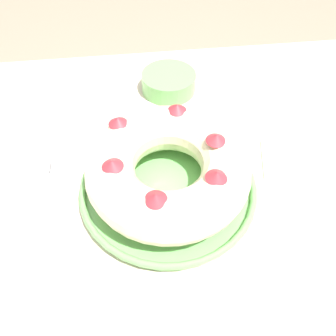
{
  "coord_description": "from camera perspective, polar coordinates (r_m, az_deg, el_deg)",
  "views": [
    {
      "loc": [
        -0.06,
        -0.36,
        1.26
      ],
      "look_at": [
        -0.01,
        -0.01,
        0.82
      ],
      "focal_mm": 35.0,
      "sensor_mm": 36.0,
      "label": 1
    }
  ],
  "objects": [
    {
      "name": "fork",
      "position": [
        0.66,
        -21.15,
        -2.83
      ],
      "size": [
        0.02,
        0.19,
        0.01
      ],
      "rotation": [
        0.0,
        0.0,
        0.09
      ],
      "color": "white",
      "rests_on": "dining_table"
    },
    {
      "name": "serving_knife",
      "position": [
        0.65,
        -23.76,
        -5.06
      ],
      "size": [
        0.02,
        0.2,
        0.01
      ],
      "rotation": [
        0.0,
        0.0,
        0.06
      ],
      "color": "white",
      "rests_on": "dining_table"
    },
    {
      "name": "napkin",
      "position": [
        0.71,
        21.81,
        1.03
      ],
      "size": [
        0.16,
        0.13,
        0.0
      ],
      "primitive_type": "cube",
      "rotation": [
        0.0,
        0.0,
        -0.23
      ],
      "color": "#B2D1B7",
      "rests_on": "dining_table"
    },
    {
      "name": "side_bowl",
      "position": [
        0.82,
        0.13,
        14.72
      ],
      "size": [
        0.13,
        0.13,
        0.04
      ],
      "primitive_type": "cylinder",
      "color": "#6BB760",
      "rests_on": "dining_table"
    },
    {
      "name": "serving_dish",
      "position": [
        0.6,
        0.0,
        -3.3
      ],
      "size": [
        0.32,
        0.32,
        0.03
      ],
      "color": "#6BB760",
      "rests_on": "dining_table"
    },
    {
      "name": "dining_table",
      "position": [
        0.71,
        0.86,
        -8.03
      ],
      "size": [
        1.25,
        0.93,
        0.75
      ],
      "color": "beige",
      "rests_on": "ground_plane"
    },
    {
      "name": "ground_plane",
      "position": [
        1.31,
        0.5,
        -23.07
      ],
      "size": [
        8.0,
        8.0,
        0.0
      ],
      "primitive_type": "plane",
      "color": "gray"
    },
    {
      "name": "bundt_cake",
      "position": [
        0.56,
        -0.01,
        0.05
      ],
      "size": [
        0.28,
        0.28,
        0.1
      ],
      "color": "beige",
      "rests_on": "serving_dish"
    },
    {
      "name": "cake_knife",
      "position": [
        0.63,
        -19.44,
        -5.27
      ],
      "size": [
        0.02,
        0.18,
        0.01
      ],
      "rotation": [
        0.0,
        0.0,
        0.03
      ],
      "color": "white",
      "rests_on": "dining_table"
    }
  ]
}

